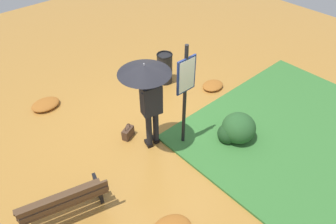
{
  "coord_description": "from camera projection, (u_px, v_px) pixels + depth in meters",
  "views": [
    {
      "loc": [
        3.21,
        3.96,
        4.85
      ],
      "look_at": [
        -0.01,
        0.38,
        0.85
      ],
      "focal_mm": 34.07,
      "sensor_mm": 36.0,
      "label": 1
    }
  ],
  "objects": [
    {
      "name": "person_with_umbrella",
      "position": [
        148.0,
        85.0,
        5.74
      ],
      "size": [
        0.96,
        0.96,
        2.04
      ],
      "color": "black",
      "rests_on": "ground_plane"
    },
    {
      "name": "leaf_pile_by_bench",
      "position": [
        46.0,
        104.0,
        7.7
      ],
      "size": [
        0.67,
        0.54,
        0.15
      ],
      "color": "#A86023",
      "rests_on": "ground_plane"
    },
    {
      "name": "shrub_cluster",
      "position": [
        236.0,
        129.0,
        6.69
      ],
      "size": [
        0.79,
        0.71,
        0.64
      ],
      "color": "#285628",
      "rests_on": "ground_plane"
    },
    {
      "name": "park_bench",
      "position": [
        64.0,
        204.0,
        5.16
      ],
      "size": [
        1.43,
        0.72,
        0.75
      ],
      "color": "black",
      "rests_on": "ground_plane"
    },
    {
      "name": "info_sign_post",
      "position": [
        185.0,
        87.0,
        5.9
      ],
      "size": [
        0.44,
        0.07,
        2.3
      ],
      "color": "black",
      "rests_on": "ground_plane"
    },
    {
      "name": "grass_verge",
      "position": [
        298.0,
        133.0,
        6.99
      ],
      "size": [
        4.8,
        4.0,
        0.05
      ],
      "color": "#387533",
      "rests_on": "ground_plane"
    },
    {
      "name": "handbag",
      "position": [
        128.0,
        133.0,
        6.86
      ],
      "size": [
        0.33,
        0.24,
        0.37
      ],
      "color": "#4C3323",
      "rests_on": "ground_plane"
    },
    {
      "name": "trash_bin",
      "position": [
        165.0,
        68.0,
        8.31
      ],
      "size": [
        0.42,
        0.42,
        0.83
      ],
      "color": "black",
      "rests_on": "ground_plane"
    },
    {
      "name": "leaf_pile_near_person",
      "position": [
        213.0,
        85.0,
        8.32
      ],
      "size": [
        0.59,
        0.47,
        0.13
      ],
      "color": "#A86023",
      "rests_on": "ground_plane"
    },
    {
      "name": "ground_plane",
      "position": [
        156.0,
        133.0,
        7.02
      ],
      "size": [
        18.0,
        18.0,
        0.0
      ],
      "primitive_type": "plane",
      "color": "#B27A33"
    }
  ]
}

